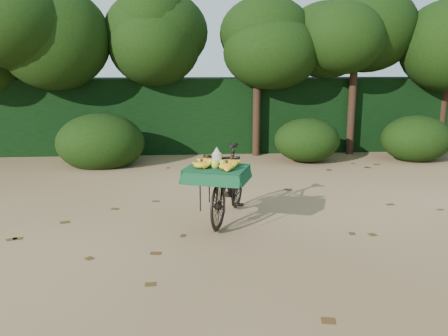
{
  "coord_description": "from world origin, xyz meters",
  "views": [
    {
      "loc": [
        -1.13,
        -5.89,
        2.15
      ],
      "look_at": [
        -0.65,
        0.35,
        0.77
      ],
      "focal_mm": 38.0,
      "sensor_mm": 36.0,
      "label": 1
    }
  ],
  "objects": [
    {
      "name": "vendor_bicycle",
      "position": [
        -0.58,
        0.48,
        0.53
      ],
      "size": [
        1.17,
        1.88,
        1.05
      ],
      "rotation": [
        0.0,
        0.0,
        -0.34
      ],
      "color": "black",
      "rests_on": "ground"
    },
    {
      "name": "ground",
      "position": [
        0.0,
        0.0,
        0.0
      ],
      "size": [
        80.0,
        80.0,
        0.0
      ],
      "primitive_type": "plane",
      "color": "tan",
      "rests_on": "ground"
    },
    {
      "name": "leaf_litter",
      "position": [
        0.0,
        0.65,
        0.01
      ],
      "size": [
        7.0,
        7.3,
        0.01
      ],
      "primitive_type": null,
      "color": "#493013",
      "rests_on": "ground"
    },
    {
      "name": "bush_clumps",
      "position": [
        0.5,
        4.3,
        0.45
      ],
      "size": [
        8.8,
        1.7,
        0.9
      ],
      "primitive_type": null,
      "color": "black",
      "rests_on": "ground"
    },
    {
      "name": "tree_row",
      "position": [
        -0.65,
        5.5,
        2.0
      ],
      "size": [
        14.5,
        2.0,
        4.0
      ],
      "primitive_type": null,
      "color": "black",
      "rests_on": "ground"
    },
    {
      "name": "hedge_backdrop",
      "position": [
        0.0,
        6.3,
        0.9
      ],
      "size": [
        26.0,
        1.8,
        1.8
      ],
      "primitive_type": "cube",
      "color": "black",
      "rests_on": "ground"
    }
  ]
}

